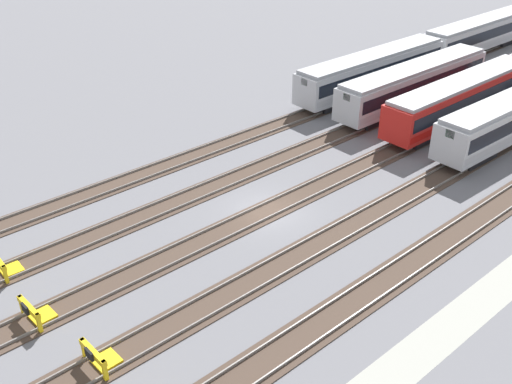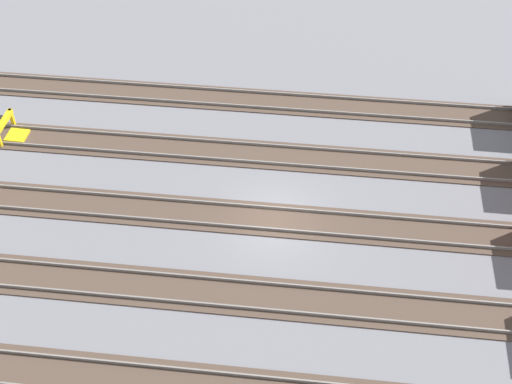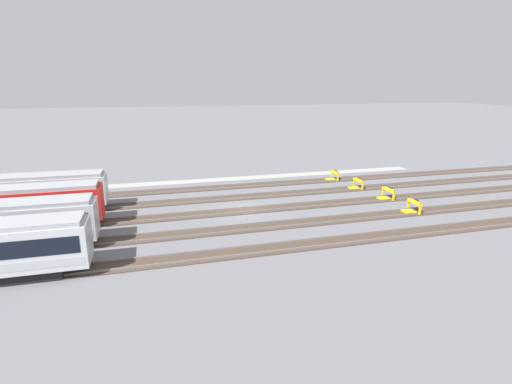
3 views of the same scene
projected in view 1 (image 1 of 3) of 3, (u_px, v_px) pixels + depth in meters
ground_plane at (267, 212)px, 37.94m from camera, size 400.00×400.00×0.00m
service_walkway at (456, 322)px, 29.11m from camera, size 54.00×2.00×0.01m
rail_track_nearest at (386, 281)px, 31.83m from camera, size 90.00×2.23×0.21m
rail_track_near_inner at (321, 243)px, 34.87m from camera, size 90.00×2.23×0.21m
rail_track_middle at (267, 211)px, 37.92m from camera, size 90.00×2.24×0.21m
rail_track_far_inner at (221, 184)px, 40.96m from camera, size 90.00×2.23×0.21m
rail_track_farthest at (181, 160)px, 44.01m from camera, size 90.00×2.23×0.21m
subway_car_front_row_leftmost at (414, 84)px, 52.46m from camera, size 18.02×2.95×3.70m
subway_car_front_row_left_inner at (480, 34)px, 66.24m from camera, size 18.01×2.89×3.70m
subway_car_front_row_centre at (372, 71)px, 55.46m from camera, size 18.02×2.98×3.70m
subway_car_front_row_rightmost at (461, 98)px, 49.41m from camera, size 18.01×2.89×3.70m
bumper_stop_near_inner_track at (99, 358)px, 26.41m from camera, size 1.36×2.01×1.22m
bumper_stop_middle_track at (35, 313)px, 28.96m from camera, size 1.38×2.01×1.22m
bumper_stop_far_inner_track at (4, 266)px, 32.18m from camera, size 1.37×2.01×1.22m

